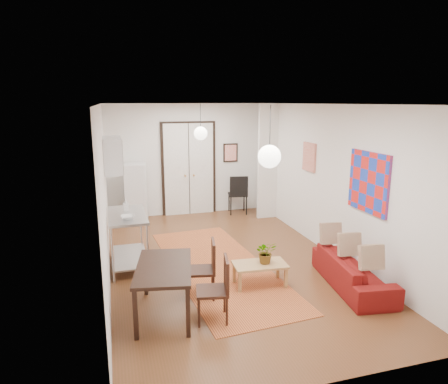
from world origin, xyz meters
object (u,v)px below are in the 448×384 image
object	(u,v)px
kitchen_counter	(128,232)
dining_chair_near	(199,263)
dining_chair_far	(211,282)
dining_table	(164,271)
black_side_chair	(237,190)
fridge	(136,193)
coffee_table	(260,266)
sofa	(353,271)

from	to	relation	value
kitchen_counter	dining_chair_near	xyz separation A→B (m)	(1.00, -1.38, -0.14)
dining_chair_near	dining_chair_far	world-z (taller)	same
kitchen_counter	dining_table	size ratio (longest dim) A/B	0.92
kitchen_counter	black_side_chair	world-z (taller)	black_side_chair
kitchen_counter	dining_chair_far	distance (m)	2.31
dining_table	fridge	bearing A→B (deg)	90.58
dining_chair_near	coffee_table	bearing A→B (deg)	102.37
dining_chair_near	dining_chair_far	xyz separation A→B (m)	(0.00, -0.70, 0.00)
sofa	black_side_chair	world-z (taller)	black_side_chair
dining_table	black_side_chair	distance (m)	5.48
kitchen_counter	fridge	world-z (taller)	fridge
kitchen_counter	dining_table	world-z (taller)	kitchen_counter
dining_chair_near	black_side_chair	distance (m)	4.82
dining_chair_far	fridge	bearing A→B (deg)	-161.62
sofa	fridge	xyz separation A→B (m)	(-3.09, 4.70, 0.46)
kitchen_counter	black_side_chair	xyz separation A→B (m)	(3.01, 3.00, -0.05)
coffee_table	black_side_chair	distance (m)	4.48
sofa	dining_chair_near	distance (m)	2.49
sofa	dining_chair_far	xyz separation A→B (m)	(-2.44, -0.28, 0.25)
coffee_table	black_side_chair	world-z (taller)	black_side_chair
coffee_table	kitchen_counter	bearing A→B (deg)	145.87
coffee_table	dining_chair_near	size ratio (longest dim) A/B	0.99
dining_table	dining_chair_near	size ratio (longest dim) A/B	1.59
kitchen_counter	coffee_table	bearing A→B (deg)	-34.60
coffee_table	dining_chair_far	world-z (taller)	dining_chair_far
dining_chair_near	black_side_chair	bearing A→B (deg)	166.34
coffee_table	black_side_chair	bearing A→B (deg)	77.04
kitchen_counter	dining_chair_near	distance (m)	1.71
kitchen_counter	fridge	size ratio (longest dim) A/B	0.90
sofa	dining_table	bearing A→B (deg)	98.07
dining_chair_near	dining_chair_far	distance (m)	0.70
dining_table	black_side_chair	bearing A→B (deg)	61.58
coffee_table	fridge	distance (m)	4.58
dining_chair_near	black_side_chair	xyz separation A→B (m)	(2.01, 4.38, 0.10)
black_side_chair	kitchen_counter	bearing A→B (deg)	54.80
coffee_table	fridge	size ratio (longest dim) A/B	0.61
fridge	dining_chair_near	distance (m)	4.33
coffee_table	dining_table	size ratio (longest dim) A/B	0.62
dining_table	dining_chair_near	xyz separation A→B (m)	(0.60, 0.44, -0.13)
kitchen_counter	dining_table	xyz separation A→B (m)	(0.40, -1.82, -0.02)
fridge	dining_chair_far	bearing A→B (deg)	-74.59
kitchen_counter	black_side_chair	distance (m)	4.25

